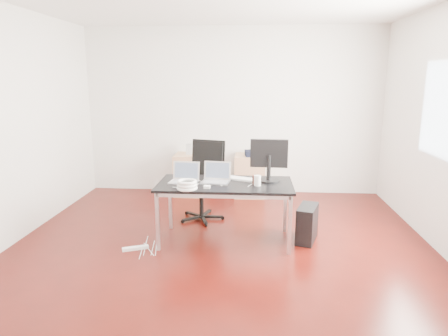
# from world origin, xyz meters

# --- Properties ---
(room_shell) EXTENTS (5.00, 5.00, 5.00)m
(room_shell) POSITION_xyz_m (0.04, 0.00, 1.40)
(room_shell) COLOR #370906
(room_shell) RESTS_ON ground
(desk) EXTENTS (1.60, 0.80, 0.73)m
(desk) POSITION_xyz_m (0.04, 0.27, 0.68)
(desk) COLOR black
(desk) RESTS_ON ground
(office_chair) EXTENTS (0.60, 0.61, 1.08)m
(office_chair) POSITION_xyz_m (-0.33, 1.08, 0.61)
(office_chair) COLOR black
(office_chair) RESTS_ON ground
(filing_cabinet_left) EXTENTS (0.50, 0.50, 0.70)m
(filing_cabinet_left) POSITION_xyz_m (-0.71, 2.23, 0.35)
(filing_cabinet_left) COLOR #AE7B57
(filing_cabinet_left) RESTS_ON ground
(filing_cabinet_right) EXTENTS (0.50, 0.50, 0.70)m
(filing_cabinet_right) POSITION_xyz_m (0.31, 2.23, 0.35)
(filing_cabinet_right) COLOR #AE7B57
(filing_cabinet_right) RESTS_ON ground
(pc_tower) EXTENTS (0.33, 0.49, 0.44)m
(pc_tower) POSITION_xyz_m (1.03, 0.34, 0.22)
(pc_tower) COLOR black
(pc_tower) RESTS_ON ground
(wastebasket) EXTENTS (0.24, 0.24, 0.28)m
(wastebasket) POSITION_xyz_m (-0.25, 2.20, 0.14)
(wastebasket) COLOR black
(wastebasket) RESTS_ON ground
(power_strip) EXTENTS (0.30, 0.17, 0.04)m
(power_strip) POSITION_xyz_m (-0.99, -0.09, 0.02)
(power_strip) COLOR white
(power_strip) RESTS_ON ground
(laptop_left) EXTENTS (0.36, 0.29, 0.23)m
(laptop_left) POSITION_xyz_m (-0.46, 0.29, 0.79)
(laptop_left) COLOR silver
(laptop_left) RESTS_ON desk
(laptop_right) EXTENTS (0.36, 0.29, 0.23)m
(laptop_right) POSITION_xyz_m (-0.08, 0.32, 0.79)
(laptop_right) COLOR silver
(laptop_right) RESTS_ON desk
(monitor) EXTENTS (0.45, 0.26, 0.51)m
(monitor) POSITION_xyz_m (0.55, 0.41, 1.01)
(monitor) COLOR black
(monitor) RESTS_ON desk
(keyboard) EXTENTS (0.46, 0.30, 0.02)m
(keyboard) POSITION_xyz_m (0.23, 0.44, 0.74)
(keyboard) COLOR white
(keyboard) RESTS_ON desk
(cup_white) EXTENTS (0.09, 0.09, 0.12)m
(cup_white) POSITION_xyz_m (0.42, 0.18, 0.79)
(cup_white) COLOR white
(cup_white) RESTS_ON desk
(cup_brown) EXTENTS (0.08, 0.08, 0.10)m
(cup_brown) POSITION_xyz_m (0.40, 0.26, 0.78)
(cup_brown) COLOR #4E241B
(cup_brown) RESTS_ON desk
(cable_coil) EXTENTS (0.24, 0.24, 0.11)m
(cable_coil) POSITION_xyz_m (-0.37, -0.05, 0.78)
(cable_coil) COLOR white
(cable_coil) RESTS_ON desk
(power_adapter) EXTENTS (0.07, 0.07, 0.03)m
(power_adapter) POSITION_xyz_m (-0.15, 0.03, 0.74)
(power_adapter) COLOR white
(power_adapter) RESTS_ON desk
(speaker) EXTENTS (0.09, 0.08, 0.18)m
(speaker) POSITION_xyz_m (-0.72, 2.23, 0.79)
(speaker) COLOR #9E9E9E
(speaker) RESTS_ON filing_cabinet_left
(navy_garment) EXTENTS (0.33, 0.28, 0.09)m
(navy_garment) POSITION_xyz_m (0.38, 2.16, 0.74)
(navy_garment) COLOR black
(navy_garment) RESTS_ON filing_cabinet_right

